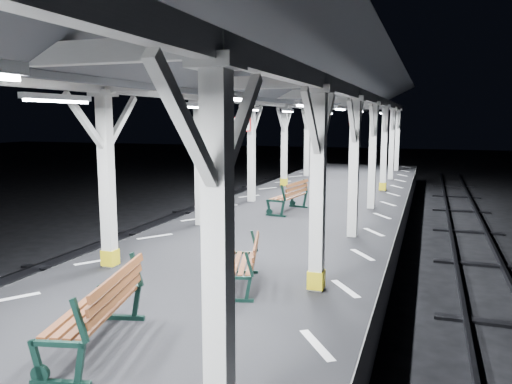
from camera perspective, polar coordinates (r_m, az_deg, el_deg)
The scene contains 7 objects.
platform at distance 7.61m, azimuth -12.36°, elevation -17.52°, with size 6.00×50.00×1.00m, color black.
hazard_stripes_left at distance 8.88m, azimuth -26.34°, elevation -10.87°, with size 1.00×48.00×0.01m, color silver.
hazard_stripes_right at distance 6.55m, azimuth 6.96°, elevation -16.96°, with size 1.00×48.00×0.01m, color silver.
canopy at distance 6.88m, azimuth -13.55°, elevation 14.53°, with size 5.40×49.00×4.65m.
bench_near at distance 6.49m, azimuth -17.20°, elevation -12.51°, with size 1.08×1.94×0.99m.
bench_mid at distance 8.41m, azimuth -1.23°, elevation -7.96°, with size 0.95×1.59×0.81m.
bench_far at distance 15.03m, azimuth 4.02°, elevation -0.41°, with size 0.90×1.81×0.94m.
Camera 1 is at (3.66, -5.79, 3.81)m, focal length 35.00 mm.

